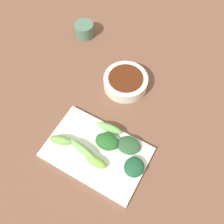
# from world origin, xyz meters

# --- Properties ---
(tabletop) EXTENTS (2.10, 2.10, 0.02)m
(tabletop) POSITION_xyz_m (0.00, 0.00, 0.01)
(tabletop) COLOR brown
(tabletop) RESTS_ON ground
(sauce_bowl) EXTENTS (0.14, 0.14, 0.04)m
(sauce_bowl) POSITION_xyz_m (-0.13, -0.02, 0.04)
(sauce_bowl) COLOR silver
(sauce_bowl) RESTS_ON tabletop
(serving_plate) EXTENTS (0.18, 0.28, 0.01)m
(serving_plate) POSITION_xyz_m (0.11, 0.02, 0.03)
(serving_plate) COLOR white
(serving_plate) RESTS_ON tabletop
(broccoli_leafy_0) EXTENTS (0.06, 0.07, 0.03)m
(broccoli_leafy_0) POSITION_xyz_m (0.08, 0.03, 0.04)
(broccoli_leafy_0) COLOR #235C25
(broccoli_leafy_0) RESTS_ON serving_plate
(broccoli_stalk_1) EXTENTS (0.03, 0.06, 0.02)m
(broccoli_stalk_1) POSITION_xyz_m (0.14, 0.03, 0.04)
(broccoli_stalk_1) COLOR #72A440
(broccoli_stalk_1) RESTS_ON serving_plate
(broccoli_leafy_2) EXTENTS (0.06, 0.06, 0.02)m
(broccoli_leafy_2) POSITION_xyz_m (0.10, 0.13, 0.04)
(broccoli_leafy_2) COLOR #1C4D31
(broccoli_leafy_2) RESTS_ON serving_plate
(broccoli_stalk_3) EXTENTS (0.03, 0.08, 0.02)m
(broccoli_stalk_3) POSITION_xyz_m (0.04, 0.01, 0.04)
(broccoli_stalk_3) COLOR #6BB858
(broccoli_stalk_3) RESTS_ON serving_plate
(broccoli_stalk_4) EXTENTS (0.04, 0.10, 0.03)m
(broccoli_stalk_4) POSITION_xyz_m (0.13, -0.02, 0.05)
(broccoli_stalk_4) COLOR #72A357
(broccoli_stalk_4) RESTS_ON serving_plate
(broccoli_leafy_5) EXTENTS (0.07, 0.08, 0.02)m
(broccoli_leafy_5) POSITION_xyz_m (0.05, 0.09, 0.04)
(broccoli_leafy_5) COLOR #2A5130
(broccoli_leafy_5) RESTS_ON serving_plate
(broccoli_stalk_6) EXTENTS (0.05, 0.07, 0.03)m
(broccoli_stalk_6) POSITION_xyz_m (0.14, -0.08, 0.05)
(broccoli_stalk_6) COLOR #6CA34B
(broccoli_stalk_6) RESTS_ON serving_plate
(tea_cup) EXTENTS (0.07, 0.07, 0.05)m
(tea_cup) POSITION_xyz_m (-0.26, -0.26, 0.04)
(tea_cup) COLOR #4C705D
(tea_cup) RESTS_ON tabletop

